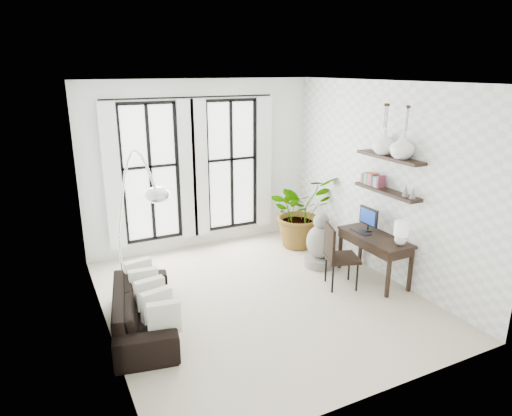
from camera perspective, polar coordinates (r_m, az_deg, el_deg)
floor at (r=7.16m, az=0.58°, el=-11.08°), size 5.00×5.00×0.00m
ceiling at (r=6.31m, az=0.67°, el=15.45°), size 5.00×5.00×0.00m
wall_left at (r=5.93m, az=-19.16°, el=-1.37°), size 0.00×5.00×5.00m
wall_right at (r=7.81m, az=15.54°, el=3.28°), size 0.00×5.00×5.00m
wall_back at (r=8.80m, az=-6.80°, el=5.31°), size 4.50×0.00×4.50m
windows at (r=8.67m, az=-7.88°, el=4.83°), size 3.26×0.13×2.65m
wall_shelves at (r=7.52m, az=15.97°, el=3.74°), size 0.25×1.30×0.60m
sofa at (r=6.45m, az=-13.87°, el=-12.16°), size 1.13×2.07×0.57m
throw_pillows at (r=6.36m, az=-13.12°, el=-10.32°), size 0.40×1.52×0.40m
plant at (r=8.94m, az=5.52°, el=-0.39°), size 1.43×1.29×1.41m
desk at (r=7.64m, az=14.87°, el=-3.86°), size 0.55×1.31×1.16m
desk_chair at (r=7.35m, az=10.03°, el=-5.50°), size 0.62×0.62×1.04m
arc_lamp at (r=6.33m, az=-14.90°, el=2.21°), size 0.74×1.19×2.37m
buddha at (r=8.13m, az=7.99°, el=-4.52°), size 0.54×0.54×0.97m
vase_a at (r=7.21m, az=17.85°, el=7.39°), size 0.37×0.37×0.38m
vase_b at (r=7.50m, az=15.74°, el=7.92°), size 0.37×0.37×0.38m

